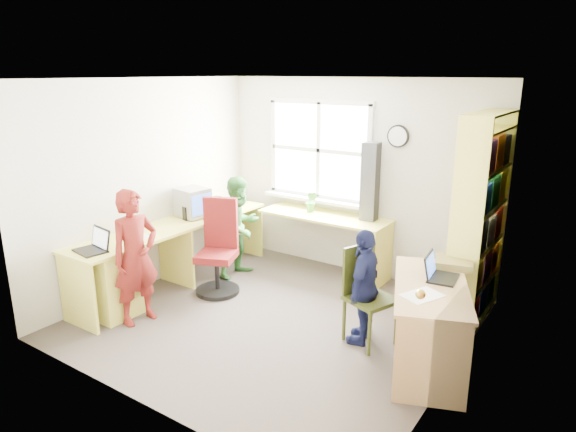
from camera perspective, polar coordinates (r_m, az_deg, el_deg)
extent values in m
cube|color=#413933|center=(5.40, -1.52, -11.50)|extent=(3.60, 3.40, 0.02)
cube|color=white|center=(4.80, -1.74, 15.14)|extent=(3.60, 3.40, 0.02)
cube|color=beige|center=(6.39, 7.39, 4.25)|extent=(3.60, 0.02, 2.40)
cube|color=beige|center=(3.77, -17.01, -4.52)|extent=(3.60, 0.02, 2.40)
cube|color=beige|center=(6.17, -15.43, 3.39)|extent=(0.02, 3.40, 2.40)
cube|color=beige|center=(4.21, 18.84, -2.57)|extent=(0.02, 3.40, 2.40)
cube|color=white|center=(6.55, 3.45, 7.30)|extent=(1.40, 0.01, 1.20)
cube|color=white|center=(6.55, 3.43, 7.30)|extent=(1.48, 0.04, 1.28)
cube|color=olive|center=(3.35, 13.12, -10.55)|extent=(0.02, 0.82, 2.00)
sphere|color=gold|center=(3.65, 14.51, -8.42)|extent=(0.07, 0.07, 0.07)
cylinder|color=black|center=(6.05, 12.14, 8.67)|extent=(0.26, 0.03, 0.26)
cylinder|color=white|center=(6.03, 12.07, 8.65)|extent=(0.22, 0.01, 0.22)
cube|color=#FFF766|center=(6.12, -12.51, -1.01)|extent=(0.60, 2.70, 0.03)
cube|color=#FFF766|center=(6.37, 4.05, -0.01)|extent=(1.65, 0.56, 0.03)
cube|color=#FFF766|center=(6.24, -12.31, -4.31)|extent=(0.56, 0.03, 0.72)
cube|color=#FFF766|center=(5.49, -22.36, -8.03)|extent=(0.56, 0.03, 0.72)
cube|color=#FFF766|center=(7.15, -4.69, -1.37)|extent=(0.56, 0.03, 0.72)
cube|color=#FFF766|center=(6.14, 10.46, -4.52)|extent=(0.03, 0.52, 0.72)
cube|color=#FFF766|center=(5.68, -19.26, -6.91)|extent=(0.54, 0.45, 0.72)
cube|color=tan|center=(4.51, 15.63, -7.52)|extent=(1.02, 1.41, 0.03)
cube|color=tan|center=(4.12, 15.64, -15.65)|extent=(0.52, 0.23, 0.71)
cube|color=tan|center=(5.22, 15.02, -8.60)|extent=(0.52, 0.23, 0.71)
cube|color=#FFF766|center=(4.92, 19.07, -1.81)|extent=(0.30, 0.02, 2.10)
cube|color=#FFF766|center=(5.86, 21.71, 0.69)|extent=(0.30, 0.02, 2.10)
cube|color=#FFF766|center=(5.21, 21.61, 10.58)|extent=(0.30, 1.00, 0.02)
cube|color=#FFF766|center=(5.73, 19.55, -10.00)|extent=(0.30, 1.00, 0.02)
cube|color=#FFF766|center=(5.59, 19.89, -6.67)|extent=(0.30, 1.00, 0.02)
cube|color=#FFF766|center=(5.46, 20.26, -2.97)|extent=(0.30, 1.00, 0.02)
cube|color=#FFF766|center=(5.36, 20.64, 0.88)|extent=(0.30, 1.00, 0.02)
cube|color=#FFF766|center=(5.28, 21.04, 4.87)|extent=(0.30, 1.00, 0.02)
cube|color=#FFF766|center=(5.23, 21.45, 8.96)|extent=(0.30, 1.00, 0.02)
cube|color=red|center=(5.40, 18.84, -9.83)|extent=(0.25, 0.28, 0.27)
cube|color=#1A49A0|center=(5.68, 19.74, -8.52)|extent=(0.25, 0.30, 0.29)
cube|color=#20853A|center=(5.95, 20.51, -7.40)|extent=(0.25, 0.26, 0.30)
cube|color=yellow|center=(5.26, 19.21, -6.11)|extent=(0.25, 0.28, 0.30)
cube|color=#7C3585|center=(5.54, 20.10, -4.95)|extent=(0.25, 0.30, 0.32)
cube|color=orange|center=(5.83, 20.84, -4.21)|extent=(0.25, 0.26, 0.29)
cube|color=#282828|center=(5.13, 19.60, -2.07)|extent=(0.25, 0.28, 0.32)
cube|color=silver|center=(5.43, 20.46, -1.37)|extent=(0.25, 0.30, 0.29)
cube|color=red|center=(5.71, 21.21, -0.54)|extent=(0.25, 0.26, 0.30)
cube|color=#1A49A0|center=(5.04, 19.97, 1.86)|extent=(0.25, 0.28, 0.29)
cube|color=#20853A|center=(5.34, 20.86, 2.62)|extent=(0.25, 0.30, 0.30)
cube|color=yellow|center=(5.62, 21.61, 3.26)|extent=(0.25, 0.26, 0.32)
cube|color=#7C3585|center=(4.96, 20.39, 6.22)|extent=(0.25, 0.28, 0.30)
cube|color=orange|center=(5.27, 21.27, 6.74)|extent=(0.25, 0.30, 0.32)
cube|color=#282828|center=(5.56, 21.98, 6.91)|extent=(0.25, 0.26, 0.29)
cylinder|color=black|center=(6.04, -7.81, -8.18)|extent=(0.66, 0.66, 0.04)
cylinder|color=black|center=(5.96, -7.88, -6.37)|extent=(0.07, 0.07, 0.38)
cube|color=maroon|center=(5.88, -7.96, -4.43)|extent=(0.54, 0.54, 0.08)
cube|color=maroon|center=(5.95, -7.48, -0.71)|extent=(0.39, 0.22, 0.59)
cylinder|color=#353D14|center=(4.96, 6.25, -11.32)|extent=(0.04, 0.04, 0.43)
cylinder|color=#353D14|center=(4.74, 9.03, -12.79)|extent=(0.04, 0.04, 0.43)
cylinder|color=#353D14|center=(5.17, 9.14, -10.25)|extent=(0.04, 0.04, 0.43)
cylinder|color=#353D14|center=(4.96, 11.93, -11.59)|extent=(0.04, 0.04, 0.43)
cube|color=#353D14|center=(4.85, 9.20, -9.13)|extent=(0.51, 0.51, 0.04)
cube|color=#353D14|center=(4.88, 7.85, -5.80)|extent=(0.16, 0.36, 0.47)
cube|color=gray|center=(6.37, -10.48, 0.00)|extent=(0.30, 0.25, 0.02)
cube|color=gray|center=(6.32, -10.56, 1.53)|extent=(0.41, 0.38, 0.34)
cube|color=#3F72F2|center=(6.18, -9.55, 1.25)|extent=(0.05, 0.28, 0.25)
cube|color=black|center=(5.42, -21.12, -3.64)|extent=(0.36, 0.28, 0.02)
cube|color=black|center=(5.44, -20.08, -2.29)|extent=(0.33, 0.11, 0.21)
cube|color=white|center=(5.44, -20.16, -2.31)|extent=(0.29, 0.08, 0.17)
cube|color=black|center=(4.64, 16.85, -6.64)|extent=(0.26, 0.34, 0.02)
cube|color=black|center=(4.62, 15.51, -5.24)|extent=(0.09, 0.32, 0.21)
cube|color=#3F72F2|center=(4.62, 15.61, -5.26)|extent=(0.07, 0.28, 0.17)
cube|color=black|center=(6.23, -11.16, 0.31)|extent=(0.10, 0.10, 0.17)
cube|color=black|center=(6.60, -7.90, 1.39)|extent=(0.10, 0.10, 0.18)
cube|color=black|center=(6.11, 9.11, 3.78)|extent=(0.19, 0.17, 0.93)
cube|color=red|center=(4.97, 17.99, -4.91)|extent=(0.41, 0.41, 0.07)
cube|color=white|center=(5.71, -16.55, -2.33)|extent=(0.25, 0.32, 0.00)
cube|color=white|center=(4.27, 14.68, -8.52)|extent=(0.33, 0.38, 0.00)
imported|color=#32712D|center=(6.45, 2.62, 1.60)|extent=(0.16, 0.13, 0.27)
imported|color=maroon|center=(5.32, -16.58, -4.40)|extent=(0.40, 0.54, 1.37)
imported|color=#2F752F|center=(6.32, -5.32, -1.19)|extent=(0.51, 0.64, 1.25)
imported|color=#151A43|center=(4.82, 8.48, -7.75)|extent=(0.36, 0.68, 1.11)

